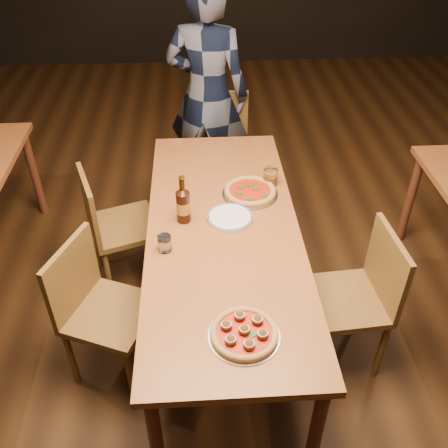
{
  "coord_description": "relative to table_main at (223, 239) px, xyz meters",
  "views": [
    {
      "loc": [
        -0.12,
        -2.04,
        2.39
      ],
      "look_at": [
        0.0,
        -0.05,
        0.82
      ],
      "focal_mm": 40.0,
      "sensor_mm": 36.0,
      "label": 1
    }
  ],
  "objects": [
    {
      "name": "chair_main_nw",
      "position": [
        -0.6,
        -0.27,
        -0.24
      ],
      "size": [
        0.53,
        0.53,
        0.87
      ],
      "primitive_type": null,
      "rotation": [
        0.0,
        0.0,
        1.18
      ],
      "color": "brown",
      "rests_on": "ground"
    },
    {
      "name": "beer_bottle",
      "position": [
        -0.21,
        0.08,
        0.17
      ],
      "size": [
        0.08,
        0.08,
        0.27
      ],
      "rotation": [
        0.0,
        0.0,
        0.35
      ],
      "color": "black",
      "rests_on": "table_main"
    },
    {
      "name": "water_glass",
      "position": [
        -0.3,
        -0.15,
        0.11
      ],
      "size": [
        0.07,
        0.07,
        0.09
      ],
      "primitive_type": "cylinder",
      "color": "white",
      "rests_on": "table_main"
    },
    {
      "name": "pizza_margherita",
      "position": [
        0.17,
        0.3,
        0.09
      ],
      "size": [
        0.32,
        0.32,
        0.04
      ],
      "rotation": [
        0.0,
        0.0,
        0.39
      ],
      "color": "#B7B7BF",
      "rests_on": "table_main"
    },
    {
      "name": "chair_main_e",
      "position": [
        0.63,
        -0.25,
        -0.24
      ],
      "size": [
        0.44,
        0.44,
        0.88
      ],
      "primitive_type": null,
      "rotation": [
        0.0,
        0.0,
        -1.49
      ],
      "color": "brown",
      "rests_on": "ground"
    },
    {
      "name": "room_shell",
      "position": [
        0.0,
        0.0,
        1.18
      ],
      "size": [
        9.0,
        9.0,
        9.0
      ],
      "color": "black",
      "rests_on": "ground"
    },
    {
      "name": "ground",
      "position": [
        0.0,
        0.0,
        -0.68
      ],
      "size": [
        9.0,
        9.0,
        0.0
      ],
      "primitive_type": "plane",
      "color": "black"
    },
    {
      "name": "plate_stack",
      "position": [
        0.04,
        0.08,
        0.08
      ],
      "size": [
        0.24,
        0.24,
        0.02
      ],
      "primitive_type": "cylinder",
      "color": "white",
      "rests_on": "table_main"
    },
    {
      "name": "pizza_meatball",
      "position": [
        0.04,
        -0.71,
        0.09
      ],
      "size": [
        0.3,
        0.3,
        0.06
      ],
      "rotation": [
        0.0,
        0.0,
        0.42
      ],
      "color": "#B7B7BF",
      "rests_on": "table_main"
    },
    {
      "name": "diner",
      "position": [
        -0.03,
        1.47,
        0.17
      ],
      "size": [
        0.71,
        0.57,
        1.7
      ],
      "primitive_type": "imported",
      "rotation": [
        0.0,
        0.0,
        2.86
      ],
      "color": "black",
      "rests_on": "ground"
    },
    {
      "name": "table_main",
      "position": [
        0.0,
        0.0,
        0.0
      ],
      "size": [
        0.8,
        2.0,
        0.75
      ],
      "color": "brown",
      "rests_on": "ground"
    },
    {
      "name": "chair_end",
      "position": [
        0.06,
        1.3,
        -0.22
      ],
      "size": [
        0.44,
        0.44,
        0.91
      ],
      "primitive_type": null,
      "rotation": [
        0.0,
        0.0,
        -0.04
      ],
      "color": "brown",
      "rests_on": "ground"
    },
    {
      "name": "chair_main_sw",
      "position": [
        -0.6,
        0.47,
        -0.25
      ],
      "size": [
        0.51,
        0.51,
        0.87
      ],
      "primitive_type": null,
      "rotation": [
        0.0,
        0.0,
        1.9
      ],
      "color": "brown",
      "rests_on": "ground"
    },
    {
      "name": "amber_glass",
      "position": [
        0.3,
        0.41,
        0.12
      ],
      "size": [
        0.08,
        0.08,
        0.11
      ],
      "primitive_type": "cylinder",
      "color": "#A25712",
      "rests_on": "table_main"
    }
  ]
}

